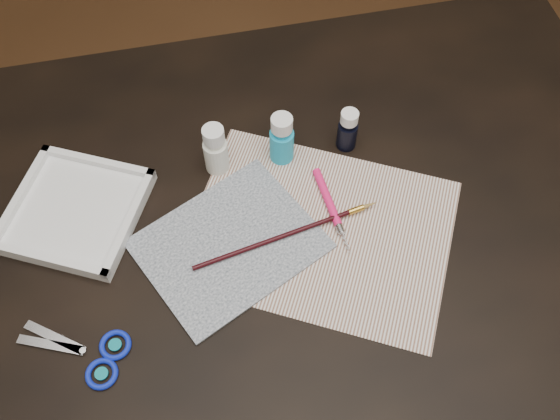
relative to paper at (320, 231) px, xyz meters
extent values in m
cube|color=#422614|center=(-0.06, 0.02, -0.76)|extent=(3.50, 3.50, 0.02)
cube|color=black|center=(-0.06, 0.02, -0.38)|extent=(1.30, 0.90, 0.75)
cube|color=white|center=(0.00, 0.00, 0.00)|extent=(0.51, 0.47, 0.00)
cube|color=black|center=(-0.15, 0.00, 0.00)|extent=(0.33, 0.30, 0.00)
cylinder|color=white|center=(-0.14, 0.16, 0.05)|extent=(0.04, 0.04, 0.10)
cylinder|color=#19A6D2|center=(-0.03, 0.16, 0.05)|extent=(0.05, 0.05, 0.10)
cylinder|color=black|center=(0.09, 0.16, 0.04)|extent=(0.04, 0.04, 0.08)
cube|color=white|center=(-0.38, 0.11, 0.01)|extent=(0.27, 0.27, 0.02)
camera|label=1|loc=(-0.17, -0.47, 0.87)|focal=40.00mm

